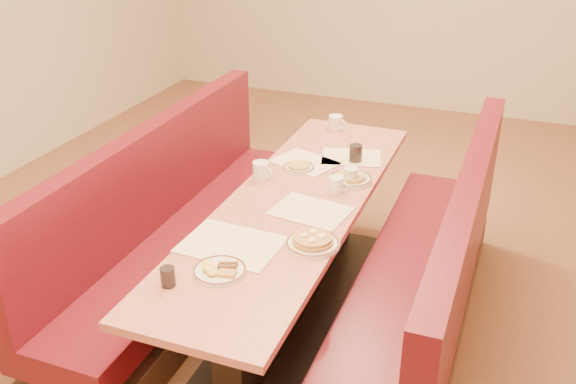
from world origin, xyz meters
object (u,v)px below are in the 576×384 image
(booth_right, at_px, (425,290))
(coffee_mug_b, at_px, (261,170))
(soda_tumbler_mid, at_px, (356,153))
(coffee_mug_d, at_px, (336,123))
(pancake_plate, at_px, (313,242))
(booth_left, at_px, (180,238))
(coffee_mug_a, at_px, (337,184))
(eggs_plate, at_px, (219,270))
(diner_table, at_px, (294,260))
(soda_tumbler_near, at_px, (168,277))
(coffee_mug_c, at_px, (352,175))

(booth_right, bearing_deg, coffee_mug_b, 169.12)
(coffee_mug_b, bearing_deg, soda_tumbler_mid, 63.49)
(coffee_mug_d, height_order, soda_tumbler_mid, soda_tumbler_mid)
(pancake_plate, bearing_deg, booth_right, 39.06)
(booth_left, height_order, coffee_mug_a, booth_left)
(pancake_plate, relative_size, eggs_plate, 1.09)
(coffee_mug_d, bearing_deg, eggs_plate, -70.15)
(coffee_mug_a, bearing_deg, coffee_mug_b, -169.65)
(booth_right, relative_size, coffee_mug_b, 18.88)
(diner_table, relative_size, coffee_mug_a, 21.53)
(diner_table, height_order, booth_left, booth_left)
(booth_left, distance_m, eggs_plate, 1.09)
(booth_left, bearing_deg, soda_tumbler_near, -61.36)
(booth_right, bearing_deg, coffee_mug_c, 147.25)
(eggs_plate, distance_m, coffee_mug_c, 1.13)
(pancake_plate, height_order, coffee_mug_c, coffee_mug_c)
(soda_tumbler_near, height_order, soda_tumbler_mid, soda_tumbler_mid)
(booth_left, height_order, coffee_mug_c, booth_left)
(coffee_mug_a, bearing_deg, coffee_mug_c, 85.03)
(coffee_mug_c, bearing_deg, soda_tumbler_near, -96.59)
(diner_table, bearing_deg, coffee_mug_c, 56.38)
(booth_left, xyz_separation_m, coffee_mug_a, (0.91, 0.19, 0.43))
(eggs_plate, relative_size, coffee_mug_d, 1.80)
(booth_right, relative_size, pancake_plate, 9.61)
(eggs_plate, xyz_separation_m, soda_tumbler_mid, (0.23, 1.39, 0.04))
(coffee_mug_d, xyz_separation_m, soda_tumbler_mid, (0.27, -0.47, 0.00))
(coffee_mug_a, relative_size, coffee_mug_b, 0.88)
(coffee_mug_a, xyz_separation_m, coffee_mug_c, (0.04, 0.14, 0.00))
(diner_table, bearing_deg, booth_right, 0.00)
(booth_right, xyz_separation_m, eggs_plate, (-0.80, -0.77, 0.40))
(diner_table, distance_m, pancake_plate, 0.61)
(coffee_mug_d, distance_m, soda_tumbler_mid, 0.54)
(booth_right, xyz_separation_m, pancake_plate, (-0.49, -0.40, 0.41))
(coffee_mug_b, xyz_separation_m, coffee_mug_d, (0.17, 0.90, 0.00))
(booth_left, xyz_separation_m, soda_tumbler_mid, (0.89, 0.63, 0.44))
(coffee_mug_b, distance_m, coffee_mug_d, 0.92)
(diner_table, height_order, coffee_mug_b, coffee_mug_b)
(coffee_mug_a, relative_size, coffee_mug_c, 1.00)
(coffee_mug_c, xyz_separation_m, soda_tumbler_mid, (-0.06, 0.30, 0.01))
(eggs_plate, bearing_deg, soda_tumbler_near, -133.73)
(pancake_plate, relative_size, soda_tumbler_near, 2.97)
(coffee_mug_a, distance_m, coffee_mug_c, 0.15)
(pancake_plate, xyz_separation_m, soda_tumbler_mid, (-0.08, 1.03, 0.03))
(booth_right, bearing_deg, booth_left, 180.00)
(diner_table, distance_m, coffee_mug_b, 0.55)
(booth_left, relative_size, coffee_mug_c, 21.46)
(pancake_plate, distance_m, soda_tumbler_mid, 1.03)
(pancake_plate, relative_size, soda_tumbler_mid, 2.40)
(pancake_plate, bearing_deg, eggs_plate, -130.04)
(diner_table, xyz_separation_m, coffee_mug_d, (-0.11, 1.10, 0.43))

